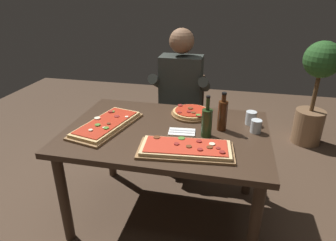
{
  "coord_description": "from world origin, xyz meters",
  "views": [
    {
      "loc": [
        0.41,
        -1.79,
        1.65
      ],
      "look_at": [
        0.0,
        0.05,
        0.79
      ],
      "focal_mm": 31.4,
      "sensor_mm": 36.0,
      "label": 1
    }
  ],
  "objects_px": {
    "tumbler_far_side": "(251,119)",
    "diner_chair": "(182,115)",
    "dining_table": "(166,142)",
    "seated_diner": "(180,95)",
    "wine_bottle_dark": "(223,115)",
    "pizza_rectangular_front": "(186,149)",
    "oil_bottle_amber": "(207,122)",
    "pizza_round_far": "(191,113)",
    "pizza_rectangular_left": "(107,125)",
    "tumbler_near_camera": "(256,126)",
    "potted_plant_corner": "(316,90)"
  },
  "relations": [
    {
      "from": "pizza_round_far",
      "to": "diner_chair",
      "type": "distance_m",
      "value": 0.65
    },
    {
      "from": "pizza_rectangular_front",
      "to": "pizza_rectangular_left",
      "type": "bearing_deg",
      "value": 160.46
    },
    {
      "from": "oil_bottle_amber",
      "to": "potted_plant_corner",
      "type": "relative_size",
      "value": 0.25
    },
    {
      "from": "oil_bottle_amber",
      "to": "tumbler_far_side",
      "type": "distance_m",
      "value": 0.39
    },
    {
      "from": "pizza_round_far",
      "to": "pizza_rectangular_left",
      "type": "bearing_deg",
      "value": -148.29
    },
    {
      "from": "pizza_rectangular_left",
      "to": "potted_plant_corner",
      "type": "distance_m",
      "value": 2.33
    },
    {
      "from": "wine_bottle_dark",
      "to": "oil_bottle_amber",
      "type": "xyz_separation_m",
      "value": [
        -0.1,
        -0.12,
        -0.01
      ]
    },
    {
      "from": "pizza_rectangular_front",
      "to": "oil_bottle_amber",
      "type": "relative_size",
      "value": 2.12
    },
    {
      "from": "pizza_round_far",
      "to": "seated_diner",
      "type": "distance_m",
      "value": 0.47
    },
    {
      "from": "dining_table",
      "to": "oil_bottle_amber",
      "type": "bearing_deg",
      "value": -6.07
    },
    {
      "from": "potted_plant_corner",
      "to": "pizza_rectangular_left",
      "type": "bearing_deg",
      "value": -138.24
    },
    {
      "from": "dining_table",
      "to": "potted_plant_corner",
      "type": "bearing_deg",
      "value": 48.89
    },
    {
      "from": "tumbler_near_camera",
      "to": "tumbler_far_side",
      "type": "xyz_separation_m",
      "value": [
        -0.03,
        0.12,
        -0.0
      ]
    },
    {
      "from": "tumbler_far_side",
      "to": "potted_plant_corner",
      "type": "bearing_deg",
      "value": 59.97
    },
    {
      "from": "pizza_rectangular_front",
      "to": "potted_plant_corner",
      "type": "distance_m",
      "value": 2.1
    },
    {
      "from": "diner_chair",
      "to": "seated_diner",
      "type": "distance_m",
      "value": 0.28
    },
    {
      "from": "dining_table",
      "to": "wine_bottle_dark",
      "type": "height_order",
      "value": "wine_bottle_dark"
    },
    {
      "from": "dining_table",
      "to": "oil_bottle_amber",
      "type": "height_order",
      "value": "oil_bottle_amber"
    },
    {
      "from": "wine_bottle_dark",
      "to": "diner_chair",
      "type": "xyz_separation_m",
      "value": [
        -0.41,
        0.77,
        -0.37
      ]
    },
    {
      "from": "pizza_rectangular_left",
      "to": "diner_chair",
      "type": "relative_size",
      "value": 0.71
    },
    {
      "from": "tumbler_near_camera",
      "to": "seated_diner",
      "type": "height_order",
      "value": "seated_diner"
    },
    {
      "from": "pizza_rectangular_front",
      "to": "tumbler_near_camera",
      "type": "relative_size",
      "value": 6.67
    },
    {
      "from": "pizza_rectangular_front",
      "to": "oil_bottle_amber",
      "type": "xyz_separation_m",
      "value": [
        0.1,
        0.23,
        0.08
      ]
    },
    {
      "from": "pizza_rectangular_front",
      "to": "tumbler_far_side",
      "type": "height_order",
      "value": "tumbler_far_side"
    },
    {
      "from": "wine_bottle_dark",
      "to": "diner_chair",
      "type": "bearing_deg",
      "value": 118.33
    },
    {
      "from": "pizza_rectangular_front",
      "to": "potted_plant_corner",
      "type": "relative_size",
      "value": 0.52
    },
    {
      "from": "pizza_rectangular_left",
      "to": "tumbler_far_side",
      "type": "distance_m",
      "value": 1.03
    },
    {
      "from": "pizza_rectangular_left",
      "to": "diner_chair",
      "type": "xyz_separation_m",
      "value": [
        0.38,
        0.9,
        -0.27
      ]
    },
    {
      "from": "tumbler_far_side",
      "to": "diner_chair",
      "type": "xyz_separation_m",
      "value": [
        -0.61,
        0.63,
        -0.3
      ]
    },
    {
      "from": "pizza_rectangular_front",
      "to": "dining_table",
      "type": "bearing_deg",
      "value": 124.47
    },
    {
      "from": "pizza_rectangular_front",
      "to": "pizza_round_far",
      "type": "relative_size",
      "value": 1.92
    },
    {
      "from": "dining_table",
      "to": "tumbler_far_side",
      "type": "xyz_separation_m",
      "value": [
        0.57,
        0.22,
        0.14
      ]
    },
    {
      "from": "pizza_rectangular_front",
      "to": "wine_bottle_dark",
      "type": "distance_m",
      "value": 0.41
    },
    {
      "from": "pizza_rectangular_left",
      "to": "oil_bottle_amber",
      "type": "bearing_deg",
      "value": 1.46
    },
    {
      "from": "diner_chair",
      "to": "potted_plant_corner",
      "type": "distance_m",
      "value": 1.51
    },
    {
      "from": "dining_table",
      "to": "wine_bottle_dark",
      "type": "relative_size",
      "value": 5.12
    },
    {
      "from": "wine_bottle_dark",
      "to": "diner_chair",
      "type": "distance_m",
      "value": 0.95
    },
    {
      "from": "tumbler_far_side",
      "to": "potted_plant_corner",
      "type": "relative_size",
      "value": 0.08
    },
    {
      "from": "dining_table",
      "to": "potted_plant_corner",
      "type": "height_order",
      "value": "potted_plant_corner"
    },
    {
      "from": "pizza_rectangular_front",
      "to": "tumbler_far_side",
      "type": "relative_size",
      "value": 6.16
    },
    {
      "from": "oil_bottle_amber",
      "to": "tumbler_far_side",
      "type": "xyz_separation_m",
      "value": [
        0.29,
        0.25,
        -0.06
      ]
    },
    {
      "from": "pizza_rectangular_front",
      "to": "tumbler_near_camera",
      "type": "xyz_separation_m",
      "value": [
        0.42,
        0.36,
        0.03
      ]
    },
    {
      "from": "tumbler_far_side",
      "to": "seated_diner",
      "type": "distance_m",
      "value": 0.8
    },
    {
      "from": "dining_table",
      "to": "seated_diner",
      "type": "height_order",
      "value": "seated_diner"
    },
    {
      "from": "dining_table",
      "to": "pizza_rectangular_left",
      "type": "xyz_separation_m",
      "value": [
        -0.43,
        -0.05,
        0.12
      ]
    },
    {
      "from": "wine_bottle_dark",
      "to": "seated_diner",
      "type": "distance_m",
      "value": 0.78
    },
    {
      "from": "dining_table",
      "to": "seated_diner",
      "type": "bearing_deg",
      "value": 93.12
    },
    {
      "from": "pizza_rectangular_front",
      "to": "potted_plant_corner",
      "type": "bearing_deg",
      "value": 57.34
    },
    {
      "from": "pizza_round_far",
      "to": "tumbler_far_side",
      "type": "xyz_separation_m",
      "value": [
        0.44,
        -0.07,
        0.02
      ]
    },
    {
      "from": "wine_bottle_dark",
      "to": "seated_diner",
      "type": "height_order",
      "value": "seated_diner"
    }
  ]
}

